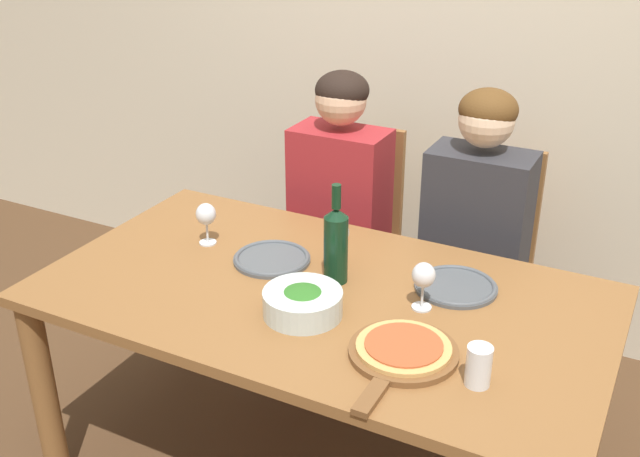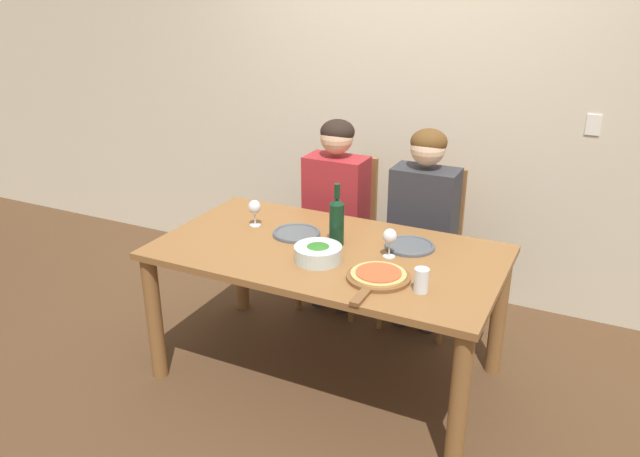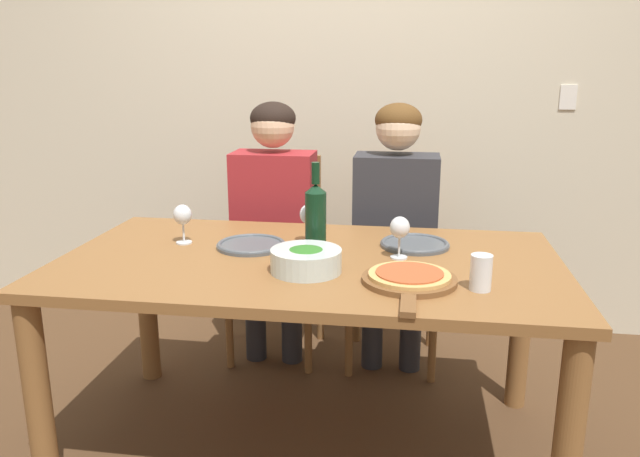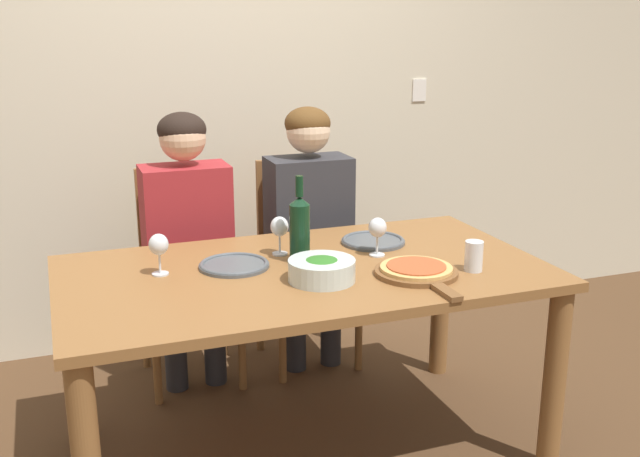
{
  "view_description": "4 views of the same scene",
  "coord_description": "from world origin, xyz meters",
  "px_view_note": "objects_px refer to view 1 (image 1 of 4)",
  "views": [
    {
      "loc": [
        0.92,
        -1.79,
        1.92
      ],
      "look_at": [
        -0.05,
        0.1,
        0.91
      ],
      "focal_mm": 42.0,
      "sensor_mm": 36.0,
      "label": 1
    },
    {
      "loc": [
        1.24,
        -2.63,
        2.04
      ],
      "look_at": [
        -0.04,
        -0.01,
        0.86
      ],
      "focal_mm": 35.0,
      "sensor_mm": 36.0,
      "label": 2
    },
    {
      "loc": [
        0.35,
        -2.07,
        1.41
      ],
      "look_at": [
        0.04,
        -0.02,
        0.86
      ],
      "focal_mm": 35.0,
      "sensor_mm": 36.0,
      "label": 3
    },
    {
      "loc": [
        -0.84,
        -2.45,
        1.63
      ],
      "look_at": [
        0.06,
        0.0,
        0.89
      ],
      "focal_mm": 42.0,
      "sensor_mm": 36.0,
      "label": 4
    }
  ],
  "objects_px": {
    "chair_left": "(349,233)",
    "dinner_plate_right": "(456,286)",
    "broccoli_bowl": "(303,303)",
    "dinner_plate_left": "(272,258)",
    "wine_glass_left": "(206,216)",
    "wine_bottle": "(336,243)",
    "wine_glass_centre": "(339,235)",
    "person_woman": "(338,193)",
    "pizza_on_board": "(402,351)",
    "water_tumbler": "(479,366)",
    "person_man": "(476,220)",
    "wine_glass_right": "(423,277)",
    "chair_right": "(479,261)"
  },
  "relations": [
    {
      "from": "chair_left",
      "to": "dinner_plate_right",
      "type": "bearing_deg",
      "value": -43.65
    },
    {
      "from": "broccoli_bowl",
      "to": "dinner_plate_right",
      "type": "xyz_separation_m",
      "value": [
        0.35,
        0.35,
        -0.03
      ]
    },
    {
      "from": "dinner_plate_left",
      "to": "wine_glass_left",
      "type": "bearing_deg",
      "value": 177.62
    },
    {
      "from": "wine_bottle",
      "to": "dinner_plate_left",
      "type": "bearing_deg",
      "value": 175.01
    },
    {
      "from": "wine_glass_left",
      "to": "wine_glass_centre",
      "type": "distance_m",
      "value": 0.48
    },
    {
      "from": "broccoli_bowl",
      "to": "wine_glass_centre",
      "type": "xyz_separation_m",
      "value": [
        -0.05,
        0.34,
        0.07
      ]
    },
    {
      "from": "person_woman",
      "to": "broccoli_bowl",
      "type": "distance_m",
      "value": 0.92
    },
    {
      "from": "dinner_plate_left",
      "to": "wine_bottle",
      "type": "bearing_deg",
      "value": -4.99
    },
    {
      "from": "broccoli_bowl",
      "to": "pizza_on_board",
      "type": "height_order",
      "value": "broccoli_bowl"
    },
    {
      "from": "water_tumbler",
      "to": "wine_glass_centre",
      "type": "bearing_deg",
      "value": 144.5
    },
    {
      "from": "person_man",
      "to": "dinner_plate_left",
      "type": "bearing_deg",
      "value": -129.72
    },
    {
      "from": "person_woman",
      "to": "pizza_on_board",
      "type": "height_order",
      "value": "person_woman"
    },
    {
      "from": "dinner_plate_right",
      "to": "wine_glass_right",
      "type": "relative_size",
      "value": 1.71
    },
    {
      "from": "dinner_plate_right",
      "to": "pizza_on_board",
      "type": "height_order",
      "value": "pizza_on_board"
    },
    {
      "from": "chair_left",
      "to": "wine_bottle",
      "type": "xyz_separation_m",
      "value": [
        0.3,
        -0.76,
        0.36
      ]
    },
    {
      "from": "person_man",
      "to": "wine_glass_centre",
      "type": "distance_m",
      "value": 0.62
    },
    {
      "from": "chair_left",
      "to": "dinner_plate_left",
      "type": "bearing_deg",
      "value": -85.62
    },
    {
      "from": "person_woman",
      "to": "dinner_plate_right",
      "type": "bearing_deg",
      "value": -38.0
    },
    {
      "from": "chair_right",
      "to": "dinner_plate_left",
      "type": "relative_size",
      "value": 3.77
    },
    {
      "from": "pizza_on_board",
      "to": "broccoli_bowl",
      "type": "bearing_deg",
      "value": 169.06
    },
    {
      "from": "wine_glass_right",
      "to": "person_woman",
      "type": "bearing_deg",
      "value": 131.94
    },
    {
      "from": "broccoli_bowl",
      "to": "dinner_plate_right",
      "type": "distance_m",
      "value": 0.5
    },
    {
      "from": "dinner_plate_right",
      "to": "pizza_on_board",
      "type": "bearing_deg",
      "value": -92.06
    },
    {
      "from": "pizza_on_board",
      "to": "wine_glass_left",
      "type": "xyz_separation_m",
      "value": [
        -0.86,
        0.32,
        0.09
      ]
    },
    {
      "from": "wine_glass_right",
      "to": "wine_glass_centre",
      "type": "bearing_deg",
      "value": 157.34
    },
    {
      "from": "wine_glass_left",
      "to": "wine_glass_centre",
      "type": "relative_size",
      "value": 1.0
    },
    {
      "from": "broccoli_bowl",
      "to": "wine_glass_right",
      "type": "relative_size",
      "value": 1.56
    },
    {
      "from": "chair_right",
      "to": "wine_glass_right",
      "type": "relative_size",
      "value": 6.45
    },
    {
      "from": "chair_right",
      "to": "broccoli_bowl",
      "type": "bearing_deg",
      "value": -105.03
    },
    {
      "from": "broccoli_bowl",
      "to": "person_man",
      "type": "bearing_deg",
      "value": 73.1
    },
    {
      "from": "person_woman",
      "to": "wine_glass_centre",
      "type": "bearing_deg",
      "value": -63.88
    },
    {
      "from": "dinner_plate_right",
      "to": "pizza_on_board",
      "type": "relative_size",
      "value": 0.59
    },
    {
      "from": "dinner_plate_right",
      "to": "wine_glass_left",
      "type": "height_order",
      "value": "wine_glass_left"
    },
    {
      "from": "chair_right",
      "to": "wine_glass_right",
      "type": "xyz_separation_m",
      "value": [
        0.04,
        -0.79,
        0.33
      ]
    },
    {
      "from": "person_man",
      "to": "wine_glass_left",
      "type": "distance_m",
      "value": 1.0
    },
    {
      "from": "person_man",
      "to": "broccoli_bowl",
      "type": "relative_size",
      "value": 5.29
    },
    {
      "from": "wine_bottle",
      "to": "broccoli_bowl",
      "type": "relative_size",
      "value": 1.4
    },
    {
      "from": "wine_glass_right",
      "to": "wine_glass_centre",
      "type": "xyz_separation_m",
      "value": [
        -0.35,
        0.14,
        0.0
      ]
    },
    {
      "from": "dinner_plate_left",
      "to": "person_man",
      "type": "bearing_deg",
      "value": 50.28
    },
    {
      "from": "wine_bottle",
      "to": "dinner_plate_right",
      "type": "distance_m",
      "value": 0.4
    },
    {
      "from": "person_woman",
      "to": "pizza_on_board",
      "type": "relative_size",
      "value": 2.84
    },
    {
      "from": "dinner_plate_left",
      "to": "chair_right",
      "type": "bearing_deg",
      "value": 54.95
    },
    {
      "from": "chair_left",
      "to": "person_man",
      "type": "height_order",
      "value": "person_man"
    },
    {
      "from": "wine_glass_left",
      "to": "water_tumbler",
      "type": "distance_m",
      "value": 1.13
    },
    {
      "from": "dinner_plate_right",
      "to": "wine_glass_centre",
      "type": "bearing_deg",
      "value": -178.05
    },
    {
      "from": "chair_right",
      "to": "broccoli_bowl",
      "type": "relative_size",
      "value": 4.14
    },
    {
      "from": "wine_glass_left",
      "to": "wine_glass_right",
      "type": "distance_m",
      "value": 0.82
    },
    {
      "from": "wine_glass_right",
      "to": "wine_bottle",
      "type": "bearing_deg",
      "value": 173.69
    },
    {
      "from": "person_man",
      "to": "wine_bottle",
      "type": "relative_size",
      "value": 3.79
    },
    {
      "from": "person_woman",
      "to": "wine_glass_centre",
      "type": "xyz_separation_m",
      "value": [
        0.26,
        -0.53,
        0.1
      ]
    }
  ]
}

